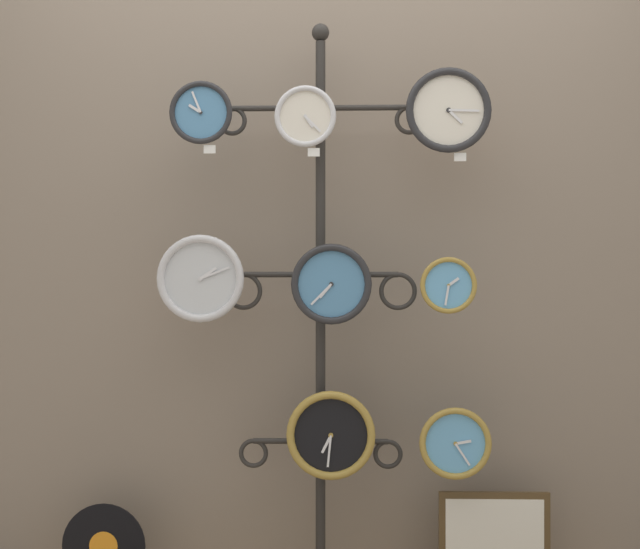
# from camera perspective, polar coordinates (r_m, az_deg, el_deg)

# --- Properties ---
(shop_wall) EXTENTS (4.40, 0.04, 2.80)m
(shop_wall) POSITION_cam_1_polar(r_m,az_deg,el_deg) (3.25, 0.13, 4.69)
(shop_wall) COLOR gray
(shop_wall) RESTS_ON ground_plane
(display_stand) EXTENTS (0.72, 0.38, 2.00)m
(display_stand) POSITION_cam_1_polar(r_m,az_deg,el_deg) (3.11, 0.03, -8.69)
(display_stand) COLOR #282623
(display_stand) RESTS_ON ground_plane
(clock_top_left) EXTENTS (0.21, 0.04, 0.21)m
(clock_top_left) POSITION_cam_1_polar(r_m,az_deg,el_deg) (3.07, -7.62, 10.22)
(clock_top_left) COLOR #4C84B2
(clock_top_center) EXTENTS (0.21, 0.04, 0.21)m
(clock_top_center) POSITION_cam_1_polar(r_m,az_deg,el_deg) (3.02, -0.94, 10.07)
(clock_top_center) COLOR silver
(clock_top_right) EXTENTS (0.29, 0.04, 0.29)m
(clock_top_right) POSITION_cam_1_polar(r_m,az_deg,el_deg) (3.04, 8.22, 10.35)
(clock_top_right) COLOR silver
(clock_middle_left) EXTENTS (0.30, 0.04, 0.30)m
(clock_middle_left) POSITION_cam_1_polar(r_m,az_deg,el_deg) (3.03, -7.65, -0.26)
(clock_middle_left) COLOR silver
(clock_middle_center) EXTENTS (0.27, 0.04, 0.27)m
(clock_middle_center) POSITION_cam_1_polar(r_m,az_deg,el_deg) (2.97, 0.73, -0.62)
(clock_middle_center) COLOR #4C84B2
(clock_middle_right) EXTENTS (0.19, 0.04, 0.19)m
(clock_middle_right) POSITION_cam_1_polar(r_m,az_deg,el_deg) (3.00, 8.21, -0.69)
(clock_middle_right) COLOR #60A8DB
(clock_bottom_center) EXTENTS (0.30, 0.04, 0.30)m
(clock_bottom_center) POSITION_cam_1_polar(r_m,az_deg,el_deg) (3.02, 0.70, -10.24)
(clock_bottom_center) COLOR black
(clock_bottom_right) EXTENTS (0.24, 0.04, 0.24)m
(clock_bottom_right) POSITION_cam_1_polar(r_m,az_deg,el_deg) (3.05, 8.65, -10.63)
(clock_bottom_right) COLOR #60A8DB
(vinyl_record) EXTENTS (0.29, 0.01, 0.29)m
(vinyl_record) POSITION_cam_1_polar(r_m,az_deg,el_deg) (3.27, -13.68, -16.51)
(vinyl_record) COLOR black
(vinyl_record) RESTS_ON low_shelf
(picture_frame) EXTENTS (0.37, 0.02, 0.34)m
(picture_frame) POSITION_cam_1_polar(r_m,az_deg,el_deg) (3.20, 11.09, -16.44)
(picture_frame) COLOR #4C381E
(picture_frame) RESTS_ON low_shelf
(price_tag_upper) EXTENTS (0.04, 0.00, 0.03)m
(price_tag_upper) POSITION_cam_1_polar(r_m,az_deg,el_deg) (3.04, -7.08, 7.96)
(price_tag_upper) COLOR white
(price_tag_mid) EXTENTS (0.04, 0.00, 0.03)m
(price_tag_mid) POSITION_cam_1_polar(r_m,az_deg,el_deg) (3.00, -0.40, 7.83)
(price_tag_mid) COLOR white
(price_tag_lower) EXTENTS (0.04, 0.00, 0.03)m
(price_tag_lower) POSITION_cam_1_polar(r_m,az_deg,el_deg) (3.02, 8.96, 7.44)
(price_tag_lower) COLOR white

